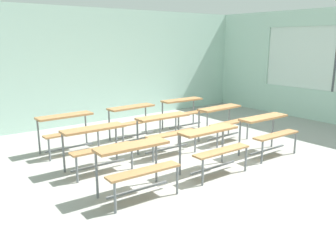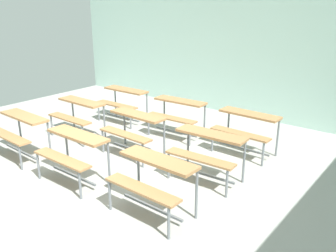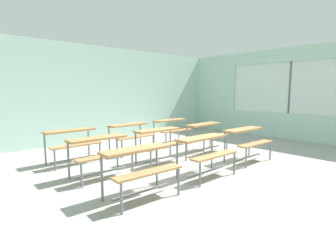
{
  "view_description": "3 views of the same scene",
  "coord_description": "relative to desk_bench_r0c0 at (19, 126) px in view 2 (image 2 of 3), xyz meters",
  "views": [
    {
      "loc": [
        -4.05,
        -4.2,
        2.2
      ],
      "look_at": [
        -0.07,
        1.05,
        0.56
      ],
      "focal_mm": 37.34,
      "sensor_mm": 36.0,
      "label": 1
    },
    {
      "loc": [
        4.13,
        -3.25,
        2.63
      ],
      "look_at": [
        0.56,
        1.26,
        0.63
      ],
      "focal_mm": 38.6,
      "sensor_mm": 36.0,
      "label": 2
    },
    {
      "loc": [
        -3.8,
        -3.3,
        1.6
      ],
      "look_at": [
        0.26,
        1.23,
        0.78
      ],
      "focal_mm": 28.0,
      "sensor_mm": 36.0,
      "label": 3
    }
  ],
  "objects": [
    {
      "name": "ground",
      "position": [
        1.58,
        0.21,
        -0.59
      ],
      "size": [
        10.0,
        9.0,
        0.05
      ],
      "primitive_type": "cube",
      "color": "#9E9E99"
    },
    {
      "name": "desk_bench_r2c2",
      "position": [
        3.04,
        2.58,
        0.0
      ],
      "size": [
        1.11,
        0.62,
        0.74
      ],
      "rotation": [
        0.0,
        0.0,
        -0.03
      ],
      "color": "#A87547",
      "rests_on": "ground"
    },
    {
      "name": "desk_bench_r2c0",
      "position": [
        -0.01,
        2.54,
        0.0
      ],
      "size": [
        1.11,
        0.61,
        0.74
      ],
      "rotation": [
        0.0,
        0.0,
        0.02
      ],
      "color": "#A87547",
      "rests_on": "ground"
    },
    {
      "name": "desk_bench_r0c0",
      "position": [
        0.0,
        0.0,
        0.0
      ],
      "size": [
        1.12,
        0.63,
        0.74
      ],
      "rotation": [
        0.0,
        0.0,
        -0.03
      ],
      "color": "#A87547",
      "rests_on": "ground"
    },
    {
      "name": "desk_bench_r2c1",
      "position": [
        1.53,
        2.53,
        0.0
      ],
      "size": [
        1.13,
        0.64,
        0.74
      ],
      "rotation": [
        0.0,
        0.0,
        0.05
      ],
      "color": "#A87547",
      "rests_on": "ground"
    },
    {
      "name": "desk_bench_r1c1",
      "position": [
        1.5,
        1.3,
        0.0
      ],
      "size": [
        1.12,
        0.62,
        0.74
      ],
      "rotation": [
        0.0,
        0.0,
        -0.03
      ],
      "color": "#A87547",
      "rests_on": "ground"
    },
    {
      "name": "desk_bench_r1c0",
      "position": [
        0.0,
        1.26,
        0.0
      ],
      "size": [
        1.1,
        0.6,
        0.74
      ],
      "rotation": [
        0.0,
        0.0,
        -0.01
      ],
      "color": "#A87547",
      "rests_on": "ground"
    },
    {
      "name": "desk_bench_r1c2",
      "position": [
        3.05,
        1.27,
        0.0
      ],
      "size": [
        1.13,
        0.64,
        0.74
      ],
      "rotation": [
        0.0,
        0.0,
        0.05
      ],
      "color": "#A87547",
      "rests_on": "ground"
    },
    {
      "name": "desk_bench_r0c2",
      "position": [
        3.02,
        0.05,
        0.0
      ],
      "size": [
        1.11,
        0.61,
        0.74
      ],
      "rotation": [
        0.0,
        0.0,
        -0.02
      ],
      "color": "#A87547",
      "rests_on": "ground"
    },
    {
      "name": "desk_bench_r0c1",
      "position": [
        1.49,
        -0.01,
        0.0
      ],
      "size": [
        1.1,
        0.59,
        0.74
      ],
      "rotation": [
        0.0,
        0.0,
        0.0
      ],
      "color": "#A87547",
      "rests_on": "ground"
    },
    {
      "name": "wall_back",
      "position": [
        1.58,
        4.71,
        0.94
      ],
      "size": [
        10.0,
        0.12,
        3.0
      ],
      "primitive_type": "cube",
      "color": "silver",
      "rests_on": "ground"
    }
  ]
}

